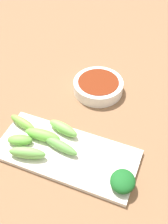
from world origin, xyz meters
The scene contains 10 objects.
tabletop centered at (0.00, 0.00, 0.01)m, with size 2.10×2.10×0.02m, color brown.
sauce_bowl centered at (-0.11, -0.03, 0.04)m, with size 0.14×0.14×0.04m.
serving_plate centered at (0.14, -0.02, 0.03)m, with size 0.15×0.33×0.01m, color silver.
broccoli_stalk_0 centered at (0.15, -0.13, 0.04)m, with size 0.03×0.06×0.02m, color #64A73E.
broccoli_leafy_1 centered at (0.17, 0.13, 0.05)m, with size 0.06×0.05×0.03m, color #175920.
broccoli_stalk_2 centered at (0.10, -0.15, 0.05)m, with size 0.02×0.08×0.03m, color #75B343.
broccoli_stalk_3 centered at (0.08, -0.05, 0.05)m, with size 0.03×0.08×0.03m, color #74B54F.
broccoli_stalk_4 centered at (0.12, -0.09, 0.05)m, with size 0.03×0.09×0.03m, color #68B640.
broccoli_stalk_5 centered at (0.18, -0.10, 0.05)m, with size 0.03×0.09×0.03m, color #70B753.
broccoli_stalk_6 centered at (0.13, -0.04, 0.04)m, with size 0.02×0.10×0.03m, color #63A64B.
Camera 1 is at (0.48, 0.16, 0.58)m, focal length 45.28 mm.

